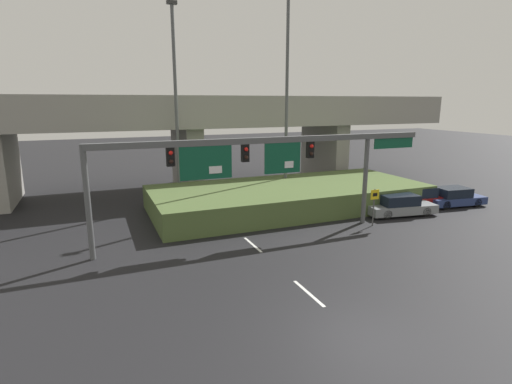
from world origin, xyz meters
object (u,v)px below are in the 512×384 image
Objects in this scene: highway_light_pole_far at (287,84)px; parked_sedan_far_right at (453,197)px; signal_gantry at (265,155)px; parked_sedan_mid_right at (418,197)px; parked_sedan_near_right at (399,205)px; speed_limit_sign at (374,202)px; highway_light_pole_near at (176,102)px.

highway_light_pole_far is 3.70× the size of parked_sedan_far_right.
parked_sedan_mid_right is at bearing 7.72° from signal_gantry.
highway_light_pole_far is at bearing 153.16° from parked_sedan_far_right.
highway_light_pole_far is at bearing 132.32° from parked_sedan_near_right.
parked_sedan_mid_right is at bearing 22.99° from speed_limit_sign.
parked_sedan_mid_right is 1.07× the size of parked_sedan_far_right.
speed_limit_sign is 0.48× the size of parked_sedan_near_right.
signal_gantry reaches higher than parked_sedan_near_right.
signal_gantry is 4.01× the size of parked_sedan_mid_right.
signal_gantry is at bearing -165.71° from parked_sedan_mid_right.
highway_light_pole_far is 12.79m from parked_sedan_mid_right.
parked_sedan_mid_right is at bearing -38.54° from highway_light_pole_far.
parked_sedan_mid_right is (15.85, -7.53, -6.79)m from highway_light_pole_near.
highway_light_pole_near reaches higher than parked_sedan_mid_right.
parked_sedan_near_right is (10.20, 0.56, -3.98)m from signal_gantry.
parked_sedan_near_right is at bearing 3.15° from signal_gantry.
highway_light_pole_far reaches higher than speed_limit_sign.
speed_limit_sign is 0.48× the size of parked_sedan_mid_right.
speed_limit_sign is 0.16× the size of highway_light_pole_near.
highway_light_pole_near is at bearing 134.32° from speed_limit_sign.
parked_sedan_near_right is at bearing -150.09° from parked_sedan_mid_right.
parked_sedan_near_right is 1.01× the size of parked_sedan_mid_right.
parked_sedan_far_right is (5.42, 0.42, -0.02)m from parked_sedan_near_right.
parked_sedan_near_right is at bearing 22.68° from speed_limit_sign.
parked_sedan_far_right is at bearing -24.18° from highway_light_pole_near.
highway_light_pole_near is 2.90× the size of parked_sedan_mid_right.
signal_gantry reaches higher than speed_limit_sign.
highway_light_pole_near reaches higher than parked_sedan_near_right.
parked_sedan_far_right is at bearing -33.73° from highway_light_pole_far.
speed_limit_sign is 15.30m from highway_light_pole_near.
speed_limit_sign is 0.51× the size of parked_sedan_far_right.
highway_light_pole_far reaches higher than parked_sedan_far_right.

